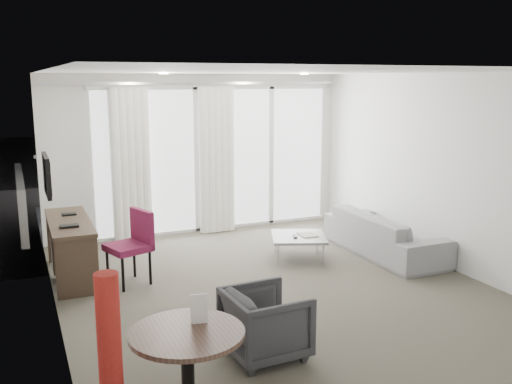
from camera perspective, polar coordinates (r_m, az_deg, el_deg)
name	(u,v)px	position (r m, az deg, el deg)	size (l,w,h in m)	color
floor	(275,289)	(7.05, 1.95, -9.69)	(5.00, 6.00, 0.00)	#4C483C
ceiling	(277,71)	(6.58, 2.10, 11.96)	(5.00, 6.00, 0.00)	white
wall_left	(51,202)	(6.08, -19.81, -0.98)	(0.00, 6.00, 2.60)	silver
wall_right	(444,171)	(8.07, 18.32, 1.99)	(0.00, 6.00, 2.60)	silver
wall_front	(459,256)	(4.25, 19.60, -6.06)	(5.00, 0.00, 2.60)	silver
window_panel	(216,159)	(9.55, -3.99, 3.29)	(4.00, 0.02, 2.38)	white
window_frame	(217,159)	(9.54, -3.96, 3.28)	(4.10, 0.06, 2.44)	white
curtain_left	(131,166)	(9.02, -12.37, 2.59)	(0.60, 0.20, 2.38)	white
curtain_right	(217,161)	(9.38, -3.95, 3.15)	(0.60, 0.20, 2.38)	white
curtain_track	(201,83)	(9.21, -5.55, 10.78)	(4.80, 0.04, 0.04)	#B2B2B7
downlight_a	(164,73)	(7.79, -9.21, 11.64)	(0.12, 0.12, 0.02)	#FFE0B2
downlight_b	(304,74)	(8.55, 4.86, 11.69)	(0.12, 0.12, 0.02)	#FFE0B2
desk	(71,249)	(7.70, -18.03, -5.46)	(0.50, 1.61, 0.75)	#382A1E
tv	(47,175)	(7.50, -20.22, 1.60)	(0.05, 0.80, 0.50)	black
desk_chair	(128,248)	(7.24, -12.68, -5.52)	(0.51, 0.47, 0.93)	maroon
round_table	(188,374)	(4.51, -6.83, -17.62)	(0.86, 0.86, 0.69)	#422D22
menu_card	(199,320)	(4.46, -5.71, -12.57)	(0.13, 0.02, 0.23)	white
red_lamp	(111,365)	(4.09, -14.33, -16.41)	(0.26, 0.26, 1.29)	maroon
tub_armchair	(266,323)	(5.36, 0.98, -12.99)	(0.68, 0.70, 0.64)	#2E2E30
coffee_table	(298,247)	(8.17, 4.27, -5.51)	(0.75, 0.75, 0.34)	gray
remote	(295,235)	(8.04, 3.91, -4.35)	(0.05, 0.14, 0.02)	black
magazine	(308,234)	(8.14, 5.19, -4.17)	(0.21, 0.27, 0.02)	gray
sofa	(384,234)	(8.52, 12.73, -4.08)	(2.10, 0.82, 0.61)	gray
terrace_slab	(192,213)	(11.20, -6.47, -2.12)	(5.60, 3.00, 0.12)	#4D4D50
rattan_chair_a	(240,188)	(11.18, -1.57, 0.39)	(0.56, 0.56, 0.83)	brown
rattan_chair_b	(285,185)	(11.56, 2.90, 0.73)	(0.56, 0.56, 0.82)	brown
rattan_table	(252,201)	(10.68, -0.38, -0.89)	(0.54, 0.54, 0.54)	brown
balustrade	(171,174)	(12.47, -8.46, 1.81)	(5.50, 0.06, 1.05)	#B2B2B7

